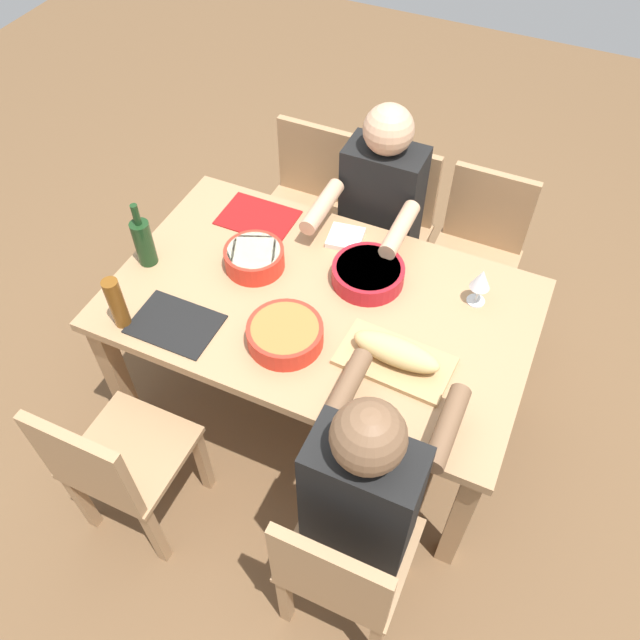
# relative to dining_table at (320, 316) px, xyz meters

# --- Properties ---
(ground_plane) EXTENTS (8.00, 8.00, 0.00)m
(ground_plane) POSITION_rel_dining_table_xyz_m (0.00, 0.00, -0.65)
(ground_plane) COLOR brown
(dining_table) EXTENTS (1.61, 0.97, 0.74)m
(dining_table) POSITION_rel_dining_table_xyz_m (0.00, 0.00, 0.00)
(dining_table) COLOR #A87F56
(dining_table) RESTS_ON ground_plane
(chair_far_center) EXTENTS (0.40, 0.40, 0.85)m
(chair_far_center) POSITION_rel_dining_table_xyz_m (0.00, 0.81, -0.17)
(chair_far_center) COLOR #A87F56
(chair_far_center) RESTS_ON ground_plane
(diner_far_center) EXTENTS (0.41, 0.53, 1.20)m
(diner_far_center) POSITION_rel_dining_table_xyz_m (-0.00, 0.62, 0.04)
(diner_far_center) COLOR #2D2D38
(diner_far_center) RESTS_ON ground_plane
(chair_near_left) EXTENTS (0.40, 0.40, 0.85)m
(chair_near_left) POSITION_rel_dining_table_xyz_m (-0.44, -0.81, -0.17)
(chair_near_left) COLOR #A87F56
(chair_near_left) RESTS_ON ground_plane
(chair_far_left) EXTENTS (0.40, 0.40, 0.85)m
(chair_far_left) POSITION_rel_dining_table_xyz_m (-0.44, 0.81, -0.17)
(chair_far_left) COLOR #A87F56
(chair_far_left) RESTS_ON ground_plane
(chair_near_right) EXTENTS (0.40, 0.40, 0.85)m
(chair_near_right) POSITION_rel_dining_table_xyz_m (0.44, -0.81, -0.17)
(chair_near_right) COLOR #A87F56
(chair_near_right) RESTS_ON ground_plane
(diner_near_right) EXTENTS (0.41, 0.53, 1.20)m
(diner_near_right) POSITION_rel_dining_table_xyz_m (0.44, -0.62, 0.04)
(diner_near_right) COLOR #2D2D38
(diner_near_right) RESTS_ON ground_plane
(chair_far_right) EXTENTS (0.40, 0.40, 0.85)m
(chair_far_right) POSITION_rel_dining_table_xyz_m (0.44, 0.81, -0.17)
(chair_far_right) COLOR #A87F56
(chair_far_right) RESTS_ON ground_plane
(serving_bowl_pasta) EXTENTS (0.24, 0.24, 0.09)m
(serving_bowl_pasta) POSITION_rel_dining_table_xyz_m (-0.32, 0.07, 0.14)
(serving_bowl_pasta) COLOR red
(serving_bowl_pasta) RESTS_ON dining_table
(serving_bowl_greens) EXTENTS (0.28, 0.28, 0.08)m
(serving_bowl_greens) POSITION_rel_dining_table_xyz_m (0.12, 0.18, 0.13)
(serving_bowl_greens) COLOR #B21923
(serving_bowl_greens) RESTS_ON dining_table
(serving_bowl_fruit) EXTENTS (0.28, 0.28, 0.08)m
(serving_bowl_fruit) POSITION_rel_dining_table_xyz_m (-0.03, -0.23, 0.13)
(serving_bowl_fruit) COLOR red
(serving_bowl_fruit) RESTS_ON dining_table
(cutting_board) EXTENTS (0.41, 0.24, 0.02)m
(cutting_board) POSITION_rel_dining_table_xyz_m (0.36, -0.16, 0.10)
(cutting_board) COLOR tan
(cutting_board) RESTS_ON dining_table
(bread_loaf) EXTENTS (0.33, 0.13, 0.09)m
(bread_loaf) POSITION_rel_dining_table_xyz_m (0.36, -0.16, 0.15)
(bread_loaf) COLOR tan
(bread_loaf) RESTS_ON cutting_board
(wine_bottle) EXTENTS (0.08, 0.08, 0.29)m
(wine_bottle) POSITION_rel_dining_table_xyz_m (-0.72, -0.09, 0.19)
(wine_bottle) COLOR #193819
(wine_bottle) RESTS_ON dining_table
(beer_bottle) EXTENTS (0.06, 0.06, 0.22)m
(beer_bottle) POSITION_rel_dining_table_xyz_m (-0.62, -0.40, 0.20)
(beer_bottle) COLOR brown
(beer_bottle) RESTS_ON dining_table
(wine_glass) EXTENTS (0.08, 0.08, 0.17)m
(wine_glass) POSITION_rel_dining_table_xyz_m (0.54, 0.25, 0.20)
(wine_glass) COLOR silver
(wine_glass) RESTS_ON dining_table
(placemat_near_left) EXTENTS (0.32, 0.23, 0.01)m
(placemat_near_left) POSITION_rel_dining_table_xyz_m (-0.44, -0.33, 0.09)
(placemat_near_left) COLOR black
(placemat_near_left) RESTS_ON dining_table
(placemat_far_left) EXTENTS (0.32, 0.23, 0.01)m
(placemat_far_left) POSITION_rel_dining_table_xyz_m (-0.44, 0.33, 0.09)
(placemat_far_left) COLOR maroon
(placemat_far_left) RESTS_ON dining_table
(napkin_stack) EXTENTS (0.16, 0.16, 0.02)m
(napkin_stack) POSITION_rel_dining_table_xyz_m (-0.05, 0.36, 0.10)
(napkin_stack) COLOR white
(napkin_stack) RESTS_ON dining_table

